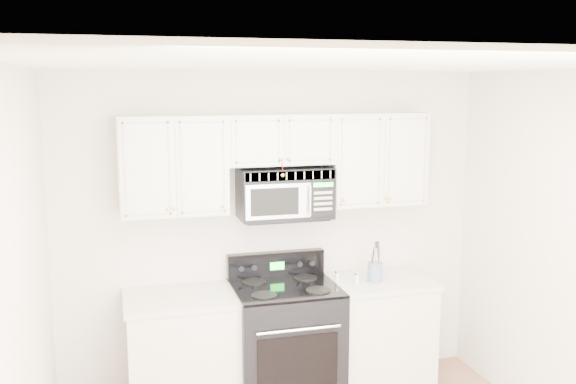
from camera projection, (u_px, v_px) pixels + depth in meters
name	position (u px, v px, depth m)	size (l,w,h in m)	color
room	(349.00, 299.00, 3.62)	(3.51, 3.51, 2.61)	#A3745A
base_cabinet_left	(183.00, 357.00, 4.92)	(0.86, 0.65, 0.92)	beige
base_cabinet_right	(376.00, 336.00, 5.34)	(0.86, 0.65, 0.92)	beige
range	(285.00, 341.00, 5.10)	(0.81, 0.74, 1.13)	black
upper_cabinets	(278.00, 157.00, 5.02)	(2.44, 0.37, 0.75)	beige
microwave	(285.00, 193.00, 5.06)	(0.73, 0.41, 0.40)	black
utensil_crock	(375.00, 271.00, 5.18)	(0.12, 0.12, 0.33)	#4F5B73
shaker_salt	(337.00, 276.00, 5.16)	(0.04, 0.04, 0.10)	silver
shaker_pepper	(357.00, 278.00, 5.12)	(0.04, 0.04, 0.09)	silver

